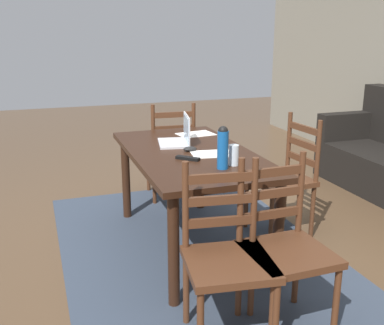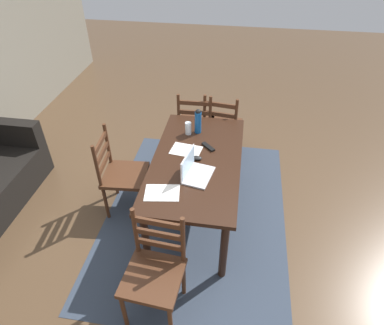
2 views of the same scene
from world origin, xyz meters
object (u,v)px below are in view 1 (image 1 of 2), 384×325
(tv_remote, at_px, (188,158))
(computer_mouse, at_px, (190,149))
(drinking_glass, at_px, (234,155))
(dining_table, at_px, (190,164))
(laptop, at_px, (179,137))
(chair_far_head, at_px, (284,178))
(chair_left_far, at_px, (170,151))
(chair_right_near, at_px, (227,258))
(chair_right_far, at_px, (284,249))
(water_bottle, at_px, (223,147))

(tv_remote, bearing_deg, computer_mouse, 22.86)
(drinking_glass, distance_m, tv_remote, 0.33)
(dining_table, relative_size, laptop, 4.49)
(chair_far_head, bearing_deg, chair_left_far, -149.90)
(dining_table, xyz_separation_m, chair_right_near, (1.09, -0.16, -0.19))
(chair_left_far, distance_m, computer_mouse, 1.14)
(chair_right_far, xyz_separation_m, laptop, (-1.32, -0.18, 0.35))
(dining_table, bearing_deg, chair_far_head, 90.24)
(computer_mouse, bearing_deg, drinking_glass, 21.75)
(chair_left_far, relative_size, drinking_glass, 7.01)
(chair_right_near, height_order, chair_left_far, same)
(computer_mouse, bearing_deg, chair_far_head, 92.42)
(dining_table, distance_m, drinking_glass, 0.49)
(chair_right_near, distance_m, chair_left_far, 2.20)
(chair_right_far, bearing_deg, computer_mouse, -171.24)
(chair_left_far, xyz_separation_m, laptop, (0.85, -0.18, 0.35))
(chair_right_far, height_order, laptop, laptop)
(laptop, distance_m, tv_remote, 0.45)
(chair_far_head, bearing_deg, drinking_glass, -56.00)
(chair_right_far, bearing_deg, tv_remote, -163.77)
(chair_right_far, bearing_deg, chair_left_far, -179.94)
(water_bottle, distance_m, computer_mouse, 0.50)
(dining_table, distance_m, computer_mouse, 0.11)
(chair_right_near, bearing_deg, tv_remote, 174.96)
(computer_mouse, bearing_deg, dining_table, -78.84)
(chair_right_near, bearing_deg, chair_left_far, 171.36)
(chair_far_head, height_order, chair_right_far, same)
(water_bottle, bearing_deg, chair_right_near, -19.88)
(water_bottle, distance_m, drinking_glass, 0.13)
(tv_remote, bearing_deg, chair_right_near, -139.46)
(tv_remote, bearing_deg, drinking_glass, -86.81)
(computer_mouse, xyz_separation_m, tv_remote, (0.21, -0.09, -0.01))
(chair_left_far, height_order, computer_mouse, chair_left_far)
(computer_mouse, bearing_deg, water_bottle, 8.82)
(dining_table, height_order, chair_left_far, chair_left_far)
(dining_table, bearing_deg, chair_right_near, -8.58)
(chair_far_head, xyz_separation_m, water_bottle, (0.48, -0.74, 0.43))
(dining_table, bearing_deg, computer_mouse, 98.97)
(chair_left_far, relative_size, water_bottle, 3.44)
(chair_right_near, bearing_deg, dining_table, 171.42)
(chair_right_far, relative_size, computer_mouse, 9.50)
(drinking_glass, bearing_deg, water_bottle, -63.70)
(drinking_glass, bearing_deg, tv_remote, -132.38)
(chair_far_head, relative_size, water_bottle, 3.44)
(dining_table, relative_size, tv_remote, 9.41)
(water_bottle, bearing_deg, computer_mouse, -173.37)
(computer_mouse, relative_size, tv_remote, 0.59)
(dining_table, height_order, computer_mouse, computer_mouse)
(dining_table, bearing_deg, water_bottle, 6.77)
(chair_right_far, xyz_separation_m, chair_right_near, (0.00, -0.33, 0.00))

